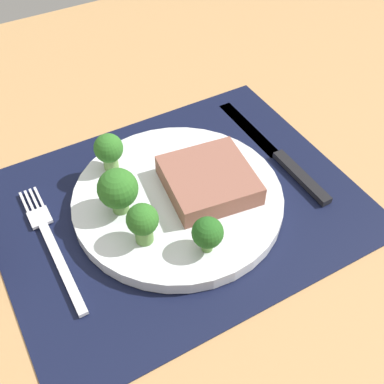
# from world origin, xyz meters

# --- Properties ---
(ground_plane) EXTENTS (1.40, 1.10, 0.03)m
(ground_plane) POSITION_xyz_m (0.00, 0.00, -0.01)
(ground_plane) COLOR tan
(placemat) EXTENTS (0.42, 0.33, 0.00)m
(placemat) POSITION_xyz_m (0.00, 0.00, 0.00)
(placemat) COLOR black
(placemat) RESTS_ON ground_plane
(plate) EXTENTS (0.25, 0.25, 0.02)m
(plate) POSITION_xyz_m (0.00, 0.00, 0.01)
(plate) COLOR silver
(plate) RESTS_ON placemat
(steak) EXTENTS (0.11, 0.11, 0.03)m
(steak) POSITION_xyz_m (0.04, -0.01, 0.03)
(steak) COLOR #8C5647
(steak) RESTS_ON plate
(broccoli_front_edge) EXTENTS (0.04, 0.04, 0.05)m
(broccoli_front_edge) POSITION_xyz_m (-0.05, 0.08, 0.05)
(broccoli_front_edge) COLOR #6B994C
(broccoli_front_edge) RESTS_ON plate
(broccoli_center) EXTENTS (0.05, 0.05, 0.06)m
(broccoli_center) POSITION_xyz_m (-0.07, 0.01, 0.05)
(broccoli_center) COLOR #5B8942
(broccoli_center) RESTS_ON plate
(broccoli_near_steak) EXTENTS (0.03, 0.03, 0.04)m
(broccoli_near_steak) POSITION_xyz_m (-0.01, -0.08, 0.05)
(broccoli_near_steak) COLOR #5B8942
(broccoli_near_steak) RESTS_ON plate
(broccoli_near_fork) EXTENTS (0.03, 0.03, 0.05)m
(broccoli_near_fork) POSITION_xyz_m (-0.06, -0.04, 0.05)
(broccoli_near_fork) COLOR #5B8942
(broccoli_near_fork) RESTS_ON plate
(fork) EXTENTS (0.02, 0.19, 0.01)m
(fork) POSITION_xyz_m (-0.15, 0.01, 0.01)
(fork) COLOR silver
(fork) RESTS_ON placemat
(knife) EXTENTS (0.02, 0.23, 0.01)m
(knife) POSITION_xyz_m (0.15, 0.01, 0.01)
(knife) COLOR black
(knife) RESTS_ON placemat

